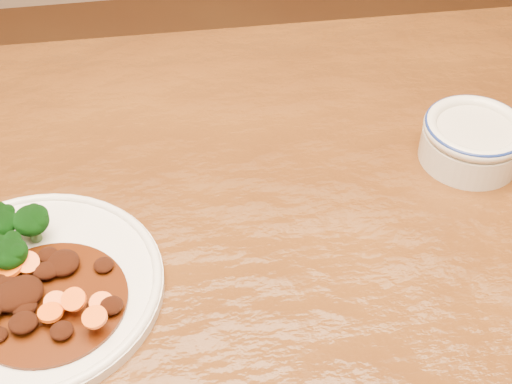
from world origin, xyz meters
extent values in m
cube|color=#5C3110|center=(0.00, 0.00, 0.73)|extent=(1.52, 0.93, 0.04)
cylinder|color=white|center=(-0.18, 0.01, 0.76)|extent=(0.25, 0.25, 0.01)
torus|color=white|center=(-0.18, 0.01, 0.76)|extent=(0.24, 0.24, 0.01)
cylinder|color=#578946|center=(-0.20, 0.03, 0.77)|extent=(0.01, 0.01, 0.01)
ellipsoid|color=black|center=(-0.20, 0.03, 0.79)|extent=(0.03, 0.03, 0.03)
cylinder|color=#578946|center=(-0.21, 0.07, 0.77)|extent=(0.01, 0.01, 0.01)
cylinder|color=#578946|center=(-0.18, 0.06, 0.77)|extent=(0.01, 0.01, 0.01)
ellipsoid|color=black|center=(-0.18, 0.06, 0.79)|extent=(0.03, 0.03, 0.03)
cylinder|color=#3E1A06|center=(-0.16, -0.02, 0.76)|extent=(0.14, 0.14, 0.00)
ellipsoid|color=black|center=(-0.21, 0.02, 0.77)|extent=(0.02, 0.03, 0.01)
ellipsoid|color=black|center=(-0.17, 0.03, 0.77)|extent=(0.02, 0.02, 0.01)
ellipsoid|color=black|center=(-0.15, 0.02, 0.77)|extent=(0.03, 0.03, 0.02)
ellipsoid|color=black|center=(-0.20, 0.01, 0.77)|extent=(0.02, 0.02, 0.01)
ellipsoid|color=black|center=(-0.15, -0.06, 0.77)|extent=(0.02, 0.02, 0.01)
ellipsoid|color=black|center=(-0.19, -0.01, 0.77)|extent=(0.04, 0.04, 0.02)
ellipsoid|color=black|center=(-0.11, -0.04, 0.77)|extent=(0.02, 0.02, 0.01)
ellipsoid|color=black|center=(-0.20, -0.02, 0.77)|extent=(0.04, 0.03, 0.02)
ellipsoid|color=black|center=(-0.12, -0.04, 0.77)|extent=(0.02, 0.02, 0.01)
ellipsoid|color=black|center=(-0.20, 0.00, 0.77)|extent=(0.03, 0.03, 0.01)
ellipsoid|color=black|center=(-0.17, 0.01, 0.77)|extent=(0.02, 0.02, 0.01)
ellipsoid|color=black|center=(-0.18, -0.05, 0.77)|extent=(0.03, 0.02, 0.01)
ellipsoid|color=black|center=(-0.12, 0.01, 0.77)|extent=(0.02, 0.02, 0.01)
ellipsoid|color=black|center=(-0.18, -0.03, 0.77)|extent=(0.02, 0.02, 0.01)
cylinder|color=#F4560D|center=(-0.12, -0.04, 0.77)|extent=(0.02, 0.02, 0.01)
cylinder|color=#F4560D|center=(-0.14, -0.04, 0.78)|extent=(0.02, 0.02, 0.01)
cylinder|color=#F4560D|center=(-0.12, -0.06, 0.78)|extent=(0.03, 0.03, 0.01)
cylinder|color=#F4560D|center=(-0.20, 0.01, 0.78)|extent=(0.03, 0.03, 0.01)
cylinder|color=#F4560D|center=(-0.16, -0.04, 0.78)|extent=(0.03, 0.03, 0.01)
cylinder|color=#F4560D|center=(-0.16, -0.03, 0.77)|extent=(0.02, 0.02, 0.01)
cylinder|color=#F4560D|center=(-0.20, -0.02, 0.77)|extent=(0.03, 0.03, 0.01)
cylinder|color=#F4560D|center=(-0.18, 0.02, 0.78)|extent=(0.03, 0.03, 0.01)
cylinder|color=beige|center=(0.29, 0.12, 0.77)|extent=(0.11, 0.11, 0.04)
cylinder|color=silver|center=(0.29, 0.12, 0.79)|extent=(0.08, 0.08, 0.01)
torus|color=beige|center=(0.29, 0.12, 0.79)|extent=(0.11, 0.11, 0.01)
torus|color=navy|center=(0.29, 0.12, 0.80)|extent=(0.11, 0.11, 0.01)
camera|label=1|loc=(-0.05, -0.44, 1.27)|focal=50.00mm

